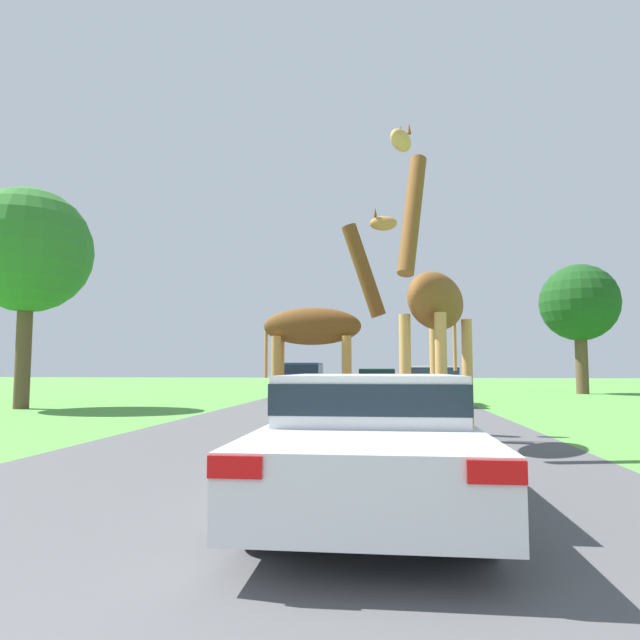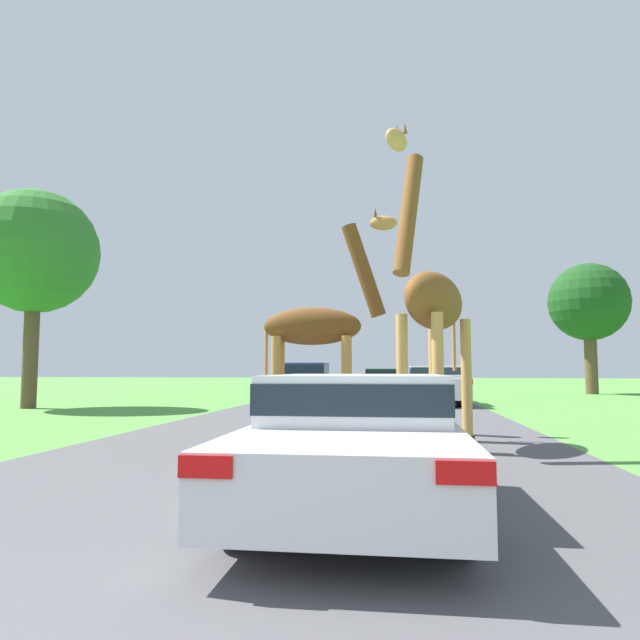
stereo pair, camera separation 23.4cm
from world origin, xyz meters
name	(u,v)px [view 1 (the left image)]	position (x,y,z in m)	size (l,w,h in m)	color
road	(365,393)	(0.00, 30.00, 0.00)	(8.11, 120.00, 0.00)	#4C4C4F
giraffe_near_road	(321,329)	(-0.26, 11.37, 2.07)	(2.76, 0.81, 4.54)	#B77F3D
giraffe_companion	(435,307)	(1.86, 9.40, 2.28)	(1.56, 2.75, 4.94)	tan
car_lead_maroon	(372,432)	(0.90, 5.39, 0.65)	(1.75, 4.69, 1.20)	silver
car_queue_right	(430,383)	(2.66, 20.71, 0.73)	(1.98, 4.73, 1.36)	silver
car_queue_left	(377,380)	(0.67, 27.96, 0.69)	(1.87, 4.35, 1.26)	#144C28
car_far_ahead	(301,380)	(-2.50, 23.81, 0.80)	(1.88, 3.98, 1.50)	navy
tree_centre_back	(28,251)	(-10.38, 16.81, 5.03)	(4.03, 4.03, 7.09)	brown
tree_right_cluster	(579,304)	(10.94, 30.02, 4.57)	(3.91, 3.91, 6.58)	brown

